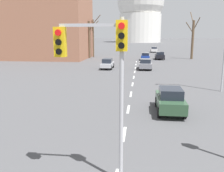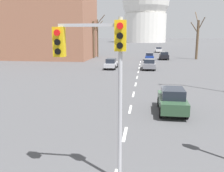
% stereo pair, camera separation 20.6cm
% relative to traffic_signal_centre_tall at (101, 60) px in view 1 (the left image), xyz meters
% --- Properties ---
extents(lane_stripe_1, '(0.16, 2.00, 0.01)m').
position_rel_traffic_signal_centre_tall_xyz_m(lane_stripe_1, '(0.51, 4.28, -4.27)').
color(lane_stripe_1, silver).
rests_on(lane_stripe_1, ground_plane).
extents(lane_stripe_2, '(0.16, 2.00, 0.01)m').
position_rel_traffic_signal_centre_tall_xyz_m(lane_stripe_2, '(0.51, 8.78, -4.27)').
color(lane_stripe_2, silver).
rests_on(lane_stripe_2, ground_plane).
extents(lane_stripe_3, '(0.16, 2.00, 0.01)m').
position_rel_traffic_signal_centre_tall_xyz_m(lane_stripe_3, '(0.51, 13.28, -4.27)').
color(lane_stripe_3, silver).
rests_on(lane_stripe_3, ground_plane).
extents(lane_stripe_4, '(0.16, 2.00, 0.01)m').
position_rel_traffic_signal_centre_tall_xyz_m(lane_stripe_4, '(0.51, 17.78, -4.27)').
color(lane_stripe_4, silver).
rests_on(lane_stripe_4, ground_plane).
extents(lane_stripe_5, '(0.16, 2.00, 0.01)m').
position_rel_traffic_signal_centre_tall_xyz_m(lane_stripe_5, '(0.51, 22.28, -4.27)').
color(lane_stripe_5, silver).
rests_on(lane_stripe_5, ground_plane).
extents(lane_stripe_6, '(0.16, 2.00, 0.01)m').
position_rel_traffic_signal_centre_tall_xyz_m(lane_stripe_6, '(0.51, 26.78, -4.27)').
color(lane_stripe_6, silver).
rests_on(lane_stripe_6, ground_plane).
extents(lane_stripe_7, '(0.16, 2.00, 0.01)m').
position_rel_traffic_signal_centre_tall_xyz_m(lane_stripe_7, '(0.51, 31.28, -4.27)').
color(lane_stripe_7, silver).
rests_on(lane_stripe_7, ground_plane).
extents(lane_stripe_8, '(0.16, 2.00, 0.01)m').
position_rel_traffic_signal_centre_tall_xyz_m(lane_stripe_8, '(0.51, 35.78, -4.27)').
color(lane_stripe_8, silver).
rests_on(lane_stripe_8, ground_plane).
extents(lane_stripe_9, '(0.16, 2.00, 0.01)m').
position_rel_traffic_signal_centre_tall_xyz_m(lane_stripe_9, '(0.51, 40.28, -4.27)').
color(lane_stripe_9, silver).
rests_on(lane_stripe_9, ground_plane).
extents(traffic_signal_centre_tall, '(2.37, 0.34, 5.63)m').
position_rel_traffic_signal_centre_tall_xyz_m(traffic_signal_centre_tall, '(0.00, 0.00, 0.00)').
color(traffic_signal_centre_tall, '#B2B2B7').
rests_on(traffic_signal_centre_tall, ground_plane).
extents(street_lamp_right, '(2.43, 0.36, 9.28)m').
position_rel_traffic_signal_centre_tall_xyz_m(street_lamp_right, '(8.30, 15.35, 1.37)').
color(street_lamp_right, '#B2B2B7').
rests_on(street_lamp_right, ground_plane).
extents(sedan_near_left, '(1.76, 3.97, 1.54)m').
position_rel_traffic_signal_centre_tall_xyz_m(sedan_near_left, '(2.25, 43.68, -3.49)').
color(sedan_near_left, navy).
rests_on(sedan_near_left, ground_plane).
extents(sedan_near_right, '(1.90, 3.82, 1.62)m').
position_rel_traffic_signal_centre_tall_xyz_m(sedan_near_right, '(5.32, 45.73, -3.45)').
color(sedan_near_right, black).
rests_on(sedan_near_right, ground_plane).
extents(sedan_mid_centre, '(1.77, 4.00, 1.66)m').
position_rel_traffic_signal_centre_tall_xyz_m(sedan_mid_centre, '(3.30, 8.41, -3.43)').
color(sedan_mid_centre, '#2D4C33').
rests_on(sedan_mid_centre, ground_plane).
extents(sedan_far_left, '(1.88, 4.37, 1.61)m').
position_rel_traffic_signal_centre_tall_xyz_m(sedan_far_left, '(5.25, 68.19, -3.46)').
color(sedan_far_left, silver).
rests_on(sedan_far_left, ground_plane).
extents(sedan_far_right, '(1.88, 4.40, 1.58)m').
position_rel_traffic_signal_centre_tall_xyz_m(sedan_far_right, '(2.01, 29.74, -3.48)').
color(sedan_far_right, slate).
rests_on(sedan_far_right, ground_plane).
extents(sedan_distant_centre, '(1.68, 4.48, 1.56)m').
position_rel_traffic_signal_centre_tall_xyz_m(sedan_distant_centre, '(-3.73, 29.76, -3.48)').
color(sedan_distant_centre, '#B7B7BC').
rests_on(sedan_distant_centre, ground_plane).
extents(bare_tree_left_near, '(2.61, 5.32, 9.48)m').
position_rel_traffic_signal_centre_tall_xyz_m(bare_tree_left_near, '(-9.69, 49.52, 0.45)').
color(bare_tree_left_near, brown).
rests_on(bare_tree_left_near, ground_plane).
extents(bare_tree_right_near, '(2.95, 3.49, 9.98)m').
position_rel_traffic_signal_centre_tall_xyz_m(bare_tree_right_near, '(12.16, 47.27, 0.20)').
color(bare_tree_right_near, brown).
rests_on(bare_tree_right_near, ground_plane).
extents(bare_tree_left_far, '(4.29, 4.49, 10.81)m').
position_rel_traffic_signal_centre_tall_xyz_m(bare_tree_left_far, '(-10.00, 47.20, 0.54)').
color(bare_tree_left_far, brown).
rests_on(bare_tree_left_far, ground_plane).
extents(capitol_dome, '(32.50, 32.50, 45.91)m').
position_rel_traffic_signal_centre_tall_xyz_m(capitol_dome, '(0.51, 174.02, 18.09)').
color(capitol_dome, silver).
rests_on(capitol_dome, ground_plane).
extents(apartment_block_left, '(18.00, 14.00, 19.27)m').
position_rel_traffic_signal_centre_tall_xyz_m(apartment_block_left, '(-19.27, 45.56, 5.36)').
color(apartment_block_left, '#9E664C').
rests_on(apartment_block_left, ground_plane).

